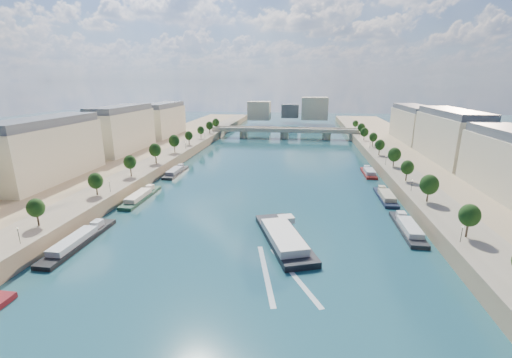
% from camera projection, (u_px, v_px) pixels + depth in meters
% --- Properties ---
extents(ground, '(700.00, 700.00, 0.00)m').
position_uv_depth(ground, '(268.00, 187.00, 143.31)').
color(ground, '#0C3437').
rests_on(ground, ground).
extents(quay_left, '(44.00, 520.00, 5.00)m').
position_uv_depth(quay_left, '(107.00, 175.00, 151.93)').
color(quay_left, '#9E8460').
rests_on(quay_left, ground).
extents(quay_right, '(44.00, 520.00, 5.00)m').
position_uv_depth(quay_right, '(451.00, 188.00, 133.32)').
color(quay_right, '#9E8460').
rests_on(quay_right, ground).
extents(pave_left, '(14.00, 520.00, 0.10)m').
position_uv_depth(pave_left, '(138.00, 170.00, 149.28)').
color(pave_left, gray).
rests_on(pave_left, quay_left).
extents(pave_right, '(14.00, 520.00, 0.10)m').
position_uv_depth(pave_right, '(412.00, 180.00, 134.55)').
color(pave_right, gray).
rests_on(pave_right, quay_right).
extents(trees_left, '(4.80, 268.80, 8.26)m').
position_uv_depth(trees_left, '(143.00, 157.00, 149.43)').
color(trees_left, '#382B1E').
rests_on(trees_left, ground).
extents(trees_right, '(4.80, 268.80, 8.26)m').
position_uv_depth(trees_right, '(401.00, 161.00, 142.84)').
color(trees_right, '#382B1E').
rests_on(trees_right, ground).
extents(lamps_left, '(0.36, 200.36, 4.28)m').
position_uv_depth(lamps_left, '(136.00, 170.00, 138.42)').
color(lamps_left, black).
rests_on(lamps_left, ground).
extents(lamps_right, '(0.36, 200.36, 4.28)m').
position_uv_depth(lamps_right, '(397.00, 170.00, 139.14)').
color(lamps_right, black).
rests_on(lamps_right, ground).
extents(buildings_left, '(16.00, 226.00, 23.20)m').
position_uv_depth(buildings_left, '(91.00, 139.00, 161.18)').
color(buildings_left, beige).
rests_on(buildings_left, ground).
extents(buildings_right, '(16.00, 226.00, 23.20)m').
position_uv_depth(buildings_right, '(478.00, 148.00, 139.21)').
color(buildings_right, beige).
rests_on(buildings_right, ground).
extents(skyline, '(79.00, 42.00, 22.00)m').
position_uv_depth(skyline, '(293.00, 110.00, 347.92)').
color(skyline, beige).
rests_on(skyline, ground).
extents(bridge, '(112.00, 12.00, 8.15)m').
position_uv_depth(bridge, '(284.00, 132.00, 263.21)').
color(bridge, '#C1B79E').
rests_on(bridge, ground).
extents(tour_barge, '(19.44, 33.11, 4.33)m').
position_uv_depth(tour_barge, '(284.00, 237.00, 93.84)').
color(tour_barge, black).
rests_on(tour_barge, ground).
extents(wake, '(16.31, 25.61, 0.04)m').
position_uv_depth(wake, '(280.00, 274.00, 78.48)').
color(wake, silver).
rests_on(wake, ground).
extents(moored_barges_left, '(5.00, 164.93, 3.60)m').
position_uv_depth(moored_barges_left, '(82.00, 238.00, 94.27)').
color(moored_barges_left, '#182136').
rests_on(moored_barges_left, ground).
extents(moored_barges_right, '(5.00, 162.09, 3.60)m').
position_uv_depth(moored_barges_right, '(408.00, 228.00, 100.68)').
color(moored_barges_right, black).
rests_on(moored_barges_right, ground).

